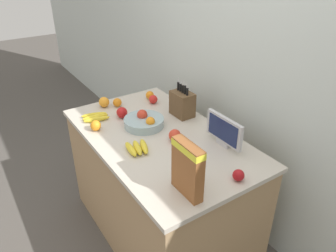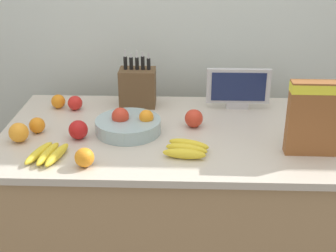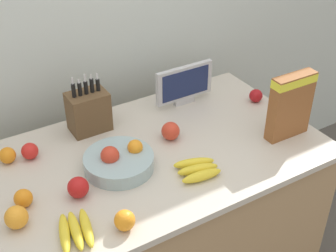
# 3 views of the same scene
# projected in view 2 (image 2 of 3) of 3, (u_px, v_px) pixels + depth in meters

# --- Properties ---
(wall_back) EXTENTS (9.00, 0.06, 2.60)m
(wall_back) POSITION_uv_depth(u_px,v_px,m) (172.00, 8.00, 2.46)
(wall_back) COLOR silver
(wall_back) RESTS_ON ground_plane
(counter) EXTENTS (1.45, 0.85, 0.88)m
(counter) POSITION_uv_depth(u_px,v_px,m) (168.00, 215.00, 2.23)
(counter) COLOR tan
(counter) RESTS_ON ground_plane
(knife_block) EXTENTS (0.17, 0.12, 0.28)m
(knife_block) POSITION_uv_depth(u_px,v_px,m) (138.00, 87.00, 2.29)
(knife_block) COLOR brown
(knife_block) RESTS_ON counter
(small_monitor) EXTENTS (0.30, 0.03, 0.20)m
(small_monitor) POSITION_uv_depth(u_px,v_px,m) (238.00, 87.00, 2.24)
(small_monitor) COLOR #B7B7BC
(small_monitor) RESTS_ON counter
(cereal_box) EXTENTS (0.21, 0.06, 0.30)m
(cereal_box) POSITION_uv_depth(u_px,v_px,m) (315.00, 115.00, 1.79)
(cereal_box) COLOR brown
(cereal_box) RESTS_ON counter
(fruit_bowl) EXTENTS (0.28, 0.28, 0.11)m
(fruit_bowl) POSITION_uv_depth(u_px,v_px,m) (128.00, 125.00, 2.02)
(fruit_bowl) COLOR #99B2B7
(fruit_bowl) RESTS_ON counter
(banana_bunch_left) EXTENTS (0.19, 0.16, 0.04)m
(banana_bunch_left) POSITION_uv_depth(u_px,v_px,m) (187.00, 149.00, 1.84)
(banana_bunch_left) COLOR yellow
(banana_bunch_left) RESTS_ON counter
(banana_bunch_right) EXTENTS (0.15, 0.20, 0.04)m
(banana_bunch_right) POSITION_uv_depth(u_px,v_px,m) (48.00, 154.00, 1.81)
(banana_bunch_right) COLOR yellow
(banana_bunch_right) RESTS_ON counter
(apple_middle) EXTENTS (0.08, 0.08, 0.08)m
(apple_middle) POSITION_uv_depth(u_px,v_px,m) (78.00, 130.00, 1.96)
(apple_middle) COLOR red
(apple_middle) RESTS_ON counter
(apple_leftmost) EXTENTS (0.07, 0.07, 0.07)m
(apple_leftmost) POSITION_uv_depth(u_px,v_px,m) (75.00, 103.00, 2.26)
(apple_leftmost) COLOR red
(apple_leftmost) RESTS_ON counter
(apple_rightmost) EXTENTS (0.07, 0.07, 0.07)m
(apple_rightmost) POSITION_uv_depth(u_px,v_px,m) (311.00, 117.00, 2.11)
(apple_rightmost) COLOR #A31419
(apple_rightmost) RESTS_ON counter
(apple_rear) EXTENTS (0.08, 0.08, 0.08)m
(apple_rear) POSITION_uv_depth(u_px,v_px,m) (194.00, 118.00, 2.07)
(apple_rear) COLOR red
(apple_rear) RESTS_ON counter
(orange_back_center) EXTENTS (0.07, 0.07, 0.07)m
(orange_back_center) POSITION_uv_depth(u_px,v_px,m) (58.00, 101.00, 2.28)
(orange_back_center) COLOR orange
(orange_back_center) RESTS_ON counter
(orange_mid_left) EXTENTS (0.07, 0.07, 0.07)m
(orange_mid_left) POSITION_uv_depth(u_px,v_px,m) (84.00, 157.00, 1.74)
(orange_mid_left) COLOR orange
(orange_mid_left) RESTS_ON counter
(orange_by_cereal) EXTENTS (0.08, 0.08, 0.08)m
(orange_by_cereal) POSITION_uv_depth(u_px,v_px,m) (19.00, 133.00, 1.93)
(orange_by_cereal) COLOR orange
(orange_by_cereal) RESTS_ON counter
(orange_front_left) EXTENTS (0.07, 0.07, 0.07)m
(orange_front_left) POSITION_uv_depth(u_px,v_px,m) (37.00, 125.00, 2.02)
(orange_front_left) COLOR orange
(orange_front_left) RESTS_ON counter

